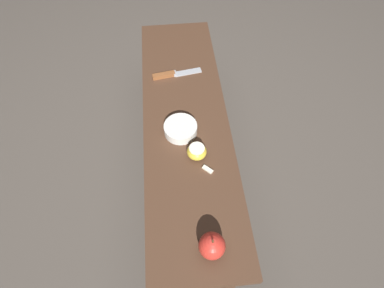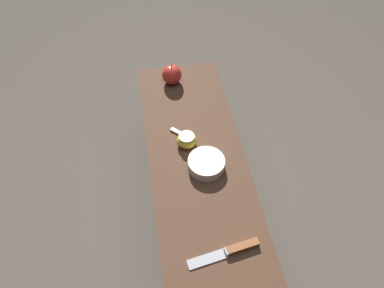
% 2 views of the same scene
% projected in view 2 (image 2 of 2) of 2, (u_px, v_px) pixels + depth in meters
% --- Properties ---
extents(ground_plane, '(8.00, 8.00, 0.00)m').
position_uv_depth(ground_plane, '(201.00, 233.00, 1.60)').
color(ground_plane, '#4C443D').
extents(wooden_bench, '(1.29, 0.35, 0.39)m').
position_uv_depth(wooden_bench, '(202.00, 194.00, 1.36)').
color(wooden_bench, '#472D1E').
rests_on(wooden_bench, ground_plane).
extents(knife, '(0.06, 0.23, 0.02)m').
position_uv_depth(knife, '(234.00, 250.00, 1.14)').
color(knife, '#9EA0A5').
rests_on(knife, wooden_bench).
extents(apple_whole, '(0.08, 0.08, 0.09)m').
position_uv_depth(apple_whole, '(172.00, 75.00, 1.60)').
color(apple_whole, red).
rests_on(apple_whole, wooden_bench).
extents(apple_cut, '(0.08, 0.08, 0.05)m').
position_uv_depth(apple_cut, '(187.00, 140.00, 1.39)').
color(apple_cut, gold).
rests_on(apple_cut, wooden_bench).
extents(apple_slice_near_knife, '(0.04, 0.04, 0.01)m').
position_uv_depth(apple_slice_near_knife, '(175.00, 131.00, 1.45)').
color(apple_slice_near_knife, silver).
rests_on(apple_slice_near_knife, wooden_bench).
extents(bowl, '(0.13, 0.13, 0.04)m').
position_uv_depth(bowl, '(206.00, 164.00, 1.33)').
color(bowl, silver).
rests_on(bowl, wooden_bench).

